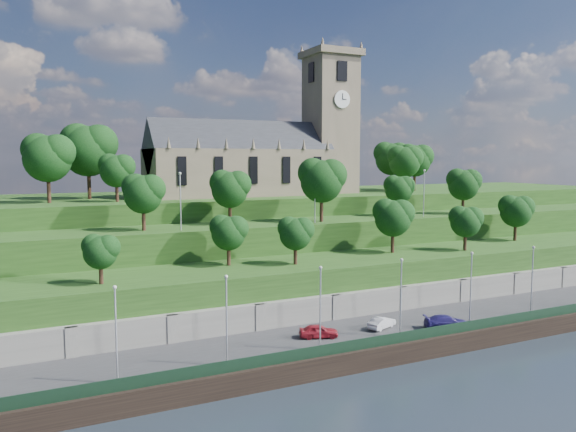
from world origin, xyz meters
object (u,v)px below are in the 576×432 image
car_left (319,331)px  car_right (447,322)px  church (266,152)px  car_middle (382,323)px

car_left → car_right: (14.87, -3.44, 0.03)m
car_left → car_right: 15.26m
church → car_left: bearing=-105.4°
car_left → car_right: car_right is taller
car_left → car_middle: 8.14m
car_middle → car_left: bearing=66.6°
church → car_left: size_ratio=9.05×
car_left → church: bearing=4.6°
car_left → car_middle: bearing=-71.2°
church → car_right: church is taller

